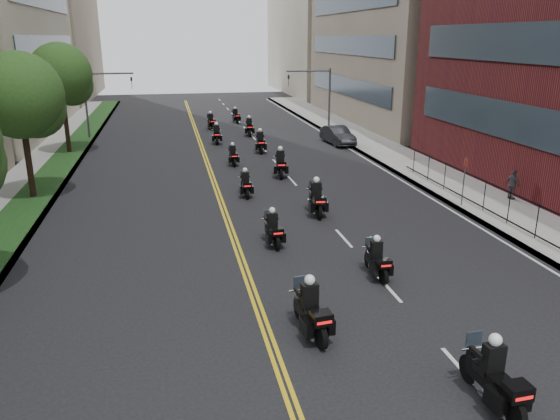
{
  "coord_description": "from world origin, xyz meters",
  "views": [
    {
      "loc": [
        -3.92,
        -6.03,
        8.3
      ],
      "look_at": [
        0.46,
        15.32,
        1.36
      ],
      "focal_mm": 35.0,
      "sensor_mm": 36.0,
      "label": 1
    }
  ],
  "objects_px": {
    "motorcycle_7": "(280,165)",
    "pedestrian_c": "(513,185)",
    "motorcycle_8": "(233,156)",
    "motorcycle_6": "(246,185)",
    "motorcycle_12": "(211,122)",
    "motorcycle_9": "(260,143)",
    "motorcycle_13": "(236,116)",
    "motorcycle_11": "(249,128)",
    "motorcycle_1": "(495,379)",
    "parked_sedan": "(338,135)",
    "motorcycle_10": "(217,135)",
    "motorcycle_3": "(377,261)",
    "motorcycle_2": "(311,312)",
    "motorcycle_5": "(317,200)",
    "motorcycle_4": "(273,230)"
  },
  "relations": [
    {
      "from": "motorcycle_6",
      "to": "motorcycle_7",
      "type": "height_order",
      "value": "motorcycle_7"
    },
    {
      "from": "motorcycle_7",
      "to": "motorcycle_12",
      "type": "xyz_separation_m",
      "value": [
        -2.72,
        19.08,
        -0.08
      ]
    },
    {
      "from": "motorcycle_4",
      "to": "motorcycle_8",
      "type": "xyz_separation_m",
      "value": [
        0.15,
        15.15,
        -0.03
      ]
    },
    {
      "from": "motorcycle_4",
      "to": "motorcycle_11",
      "type": "bearing_deg",
      "value": 80.69
    },
    {
      "from": "motorcycle_1",
      "to": "motorcycle_8",
      "type": "xyz_separation_m",
      "value": [
        -2.92,
        26.44,
        -0.12
      ]
    },
    {
      "from": "pedestrian_c",
      "to": "motorcycle_5",
      "type": "bearing_deg",
      "value": 77.36
    },
    {
      "from": "motorcycle_10",
      "to": "motorcycle_1",
      "type": "bearing_deg",
      "value": -81.35
    },
    {
      "from": "motorcycle_7",
      "to": "parked_sedan",
      "type": "distance_m",
      "value": 11.59
    },
    {
      "from": "motorcycle_12",
      "to": "motorcycle_9",
      "type": "bearing_deg",
      "value": -83.45
    },
    {
      "from": "motorcycle_8",
      "to": "motorcycle_10",
      "type": "distance_m",
      "value": 8.01
    },
    {
      "from": "motorcycle_6",
      "to": "motorcycle_11",
      "type": "bearing_deg",
      "value": 81.8
    },
    {
      "from": "motorcycle_2",
      "to": "motorcycle_6",
      "type": "relative_size",
      "value": 1.18
    },
    {
      "from": "motorcycle_7",
      "to": "parked_sedan",
      "type": "xyz_separation_m",
      "value": [
        6.66,
        9.48,
        -0.02
      ]
    },
    {
      "from": "motorcycle_4",
      "to": "parked_sedan",
      "type": "bearing_deg",
      "value": 63.03
    },
    {
      "from": "motorcycle_8",
      "to": "motorcycle_6",
      "type": "bearing_deg",
      "value": -92.0
    },
    {
      "from": "motorcycle_4",
      "to": "motorcycle_11",
      "type": "height_order",
      "value": "motorcycle_11"
    },
    {
      "from": "motorcycle_7",
      "to": "motorcycle_10",
      "type": "bearing_deg",
      "value": 111.57
    },
    {
      "from": "motorcycle_1",
      "to": "pedestrian_c",
      "type": "relative_size",
      "value": 1.57
    },
    {
      "from": "motorcycle_11",
      "to": "pedestrian_c",
      "type": "bearing_deg",
      "value": -60.2
    },
    {
      "from": "motorcycle_6",
      "to": "motorcycle_11",
      "type": "distance_m",
      "value": 19.02
    },
    {
      "from": "motorcycle_1",
      "to": "parked_sedan",
      "type": "xyz_separation_m",
      "value": [
        6.25,
        32.18,
        -0.0
      ]
    },
    {
      "from": "motorcycle_2",
      "to": "motorcycle_3",
      "type": "relative_size",
      "value": 1.18
    },
    {
      "from": "motorcycle_4",
      "to": "motorcycle_10",
      "type": "xyz_separation_m",
      "value": [
        -0.2,
        23.15,
        0.06
      ]
    },
    {
      "from": "motorcycle_5",
      "to": "pedestrian_c",
      "type": "relative_size",
      "value": 1.6
    },
    {
      "from": "motorcycle_10",
      "to": "motorcycle_11",
      "type": "height_order",
      "value": "motorcycle_11"
    },
    {
      "from": "motorcycle_2",
      "to": "pedestrian_c",
      "type": "height_order",
      "value": "motorcycle_2"
    },
    {
      "from": "motorcycle_2",
      "to": "motorcycle_5",
      "type": "xyz_separation_m",
      "value": [
        3.14,
        10.9,
        0.01
      ]
    },
    {
      "from": "motorcycle_8",
      "to": "pedestrian_c",
      "type": "height_order",
      "value": "pedestrian_c"
    },
    {
      "from": "motorcycle_3",
      "to": "motorcycle_9",
      "type": "distance_m",
      "value": 22.83
    },
    {
      "from": "motorcycle_11",
      "to": "motorcycle_12",
      "type": "relative_size",
      "value": 1.05
    },
    {
      "from": "motorcycle_9",
      "to": "motorcycle_13",
      "type": "xyz_separation_m",
      "value": [
        0.03,
        15.04,
        -0.08
      ]
    },
    {
      "from": "motorcycle_5",
      "to": "motorcycle_12",
      "type": "height_order",
      "value": "motorcycle_5"
    },
    {
      "from": "motorcycle_6",
      "to": "motorcycle_12",
      "type": "distance_m",
      "value": 23.0
    },
    {
      "from": "motorcycle_8",
      "to": "motorcycle_12",
      "type": "height_order",
      "value": "motorcycle_12"
    },
    {
      "from": "motorcycle_9",
      "to": "motorcycle_10",
      "type": "bearing_deg",
      "value": 128.95
    },
    {
      "from": "motorcycle_6",
      "to": "motorcycle_9",
      "type": "relative_size",
      "value": 0.87
    },
    {
      "from": "motorcycle_5",
      "to": "motorcycle_8",
      "type": "relative_size",
      "value": 1.22
    },
    {
      "from": "parked_sedan",
      "to": "motorcycle_2",
      "type": "bearing_deg",
      "value": -114.44
    },
    {
      "from": "motorcycle_13",
      "to": "motorcycle_7",
      "type": "bearing_deg",
      "value": -97.2
    },
    {
      "from": "motorcycle_11",
      "to": "parked_sedan",
      "type": "relative_size",
      "value": 0.55
    },
    {
      "from": "motorcycle_7",
      "to": "pedestrian_c",
      "type": "distance_m",
      "value": 13.32
    },
    {
      "from": "motorcycle_2",
      "to": "parked_sedan",
      "type": "relative_size",
      "value": 0.57
    },
    {
      "from": "motorcycle_4",
      "to": "motorcycle_5",
      "type": "distance_m",
      "value": 4.58
    },
    {
      "from": "parked_sedan",
      "to": "motorcycle_13",
      "type": "bearing_deg",
      "value": 111.17
    },
    {
      "from": "motorcycle_2",
      "to": "parked_sedan",
      "type": "bearing_deg",
      "value": 64.86
    },
    {
      "from": "motorcycle_4",
      "to": "pedestrian_c",
      "type": "height_order",
      "value": "pedestrian_c"
    },
    {
      "from": "motorcycle_5",
      "to": "motorcycle_11",
      "type": "distance_m",
      "value": 22.69
    },
    {
      "from": "motorcycle_9",
      "to": "motorcycle_12",
      "type": "relative_size",
      "value": 1.06
    },
    {
      "from": "motorcycle_13",
      "to": "parked_sedan",
      "type": "bearing_deg",
      "value": -70.3
    },
    {
      "from": "motorcycle_3",
      "to": "motorcycle_13",
      "type": "distance_m",
      "value": 37.87
    }
  ]
}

